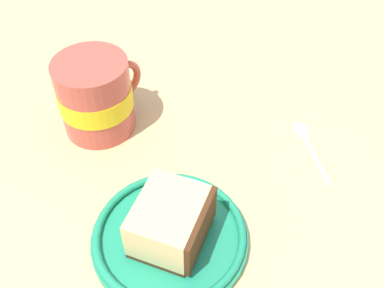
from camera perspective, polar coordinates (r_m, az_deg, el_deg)
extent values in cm
cube|color=tan|center=(57.12, -3.20, -4.10)|extent=(159.47, 159.47, 2.07)
cylinder|color=#1E8C66|center=(49.91, -2.86, -12.01)|extent=(17.15, 17.15, 1.11)
torus|color=#1E8C66|center=(49.08, -2.90, -11.42)|extent=(16.64, 16.64, 0.85)
cube|color=#472814|center=(49.18, -2.89, -11.50)|extent=(9.88, 10.34, 0.60)
cube|color=#DBC184|center=(46.85, -3.02, -9.71)|extent=(9.88, 10.34, 4.96)
cube|color=#472814|center=(46.10, 1.17, -11.05)|extent=(4.81, 7.14, 4.96)
cylinder|color=#BF4C3F|center=(59.64, -12.30, 6.01)|extent=(9.59, 9.59, 10.54)
cylinder|color=yellow|center=(59.66, -12.30, 5.99)|extent=(9.78, 9.78, 3.01)
cylinder|color=brown|center=(58.08, -12.69, 7.89)|extent=(8.44, 8.44, 0.40)
torus|color=#BF4C3F|center=(61.60, -8.72, 8.14)|extent=(1.85, 5.78, 5.68)
ellipsoid|color=silver|center=(62.74, 13.90, 2.05)|extent=(3.57, 3.11, 0.80)
cylinder|color=silver|center=(59.39, 15.78, -1.88)|extent=(7.81, 4.14, 0.50)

